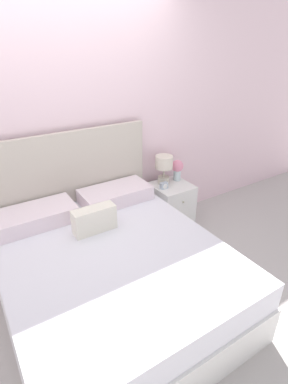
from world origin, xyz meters
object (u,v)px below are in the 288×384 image
flower_vase (177,168)px  alarm_clock (164,186)px  nightstand (171,206)px  table_lamp (164,166)px  bed (110,270)px

flower_vase → alarm_clock: (-0.26, -0.11, -0.11)m
nightstand → flower_vase: size_ratio=2.25×
table_lamp → alarm_clock: table_lamp is taller
bed → nightstand: size_ratio=3.47×
nightstand → table_lamp: bearing=118.1°
flower_vase → alarm_clock: flower_vase is taller
bed → flower_vase: 1.50m
flower_vase → alarm_clock: 0.31m
nightstand → alarm_clock: (-0.13, -0.02, 0.31)m
bed → alarm_clock: (0.99, 0.62, 0.27)m
bed → alarm_clock: bed is taller
nightstand → alarm_clock: 0.34m
alarm_clock → nightstand: bearing=10.7°
bed → nightstand: 1.29m
bed → table_lamp: size_ratio=5.82×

